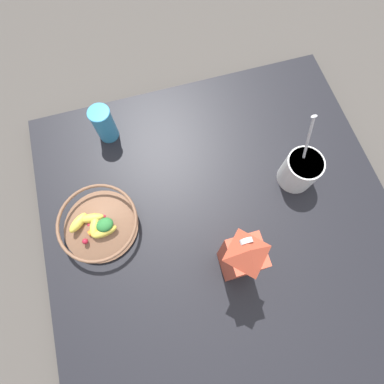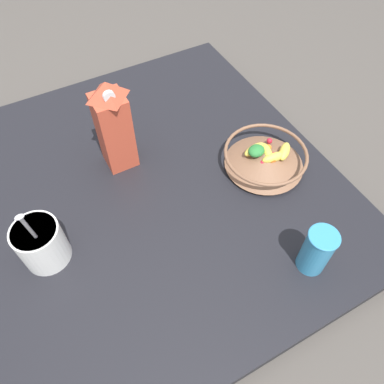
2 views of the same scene
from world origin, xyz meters
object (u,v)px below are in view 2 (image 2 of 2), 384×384
Objects in this scene: fruit_bowl at (265,158)px; milk_carton at (114,125)px; drinking_cup at (317,250)px; yogurt_tub at (41,242)px.

milk_carton is at bearing 148.36° from fruit_bowl.
milk_carton reaches higher than drinking_cup.
yogurt_tub is at bearing 178.97° from fruit_bowl.
milk_carton is at bearing 117.15° from drinking_cup.
milk_carton is at bearing 36.81° from yogurt_tub.
milk_carton is 0.36m from yogurt_tub.
drinking_cup is (0.28, -0.55, -0.07)m from milk_carton.
fruit_bowl is at bearing -1.03° from yogurt_tub.
fruit_bowl is 0.90× the size of yogurt_tub.
drinking_cup is at bearing -30.48° from yogurt_tub.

